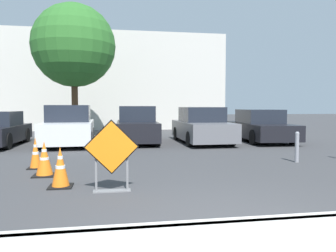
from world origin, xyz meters
TOP-DOWN VIEW (x-y plane):
  - ground_plane at (0.00, 10.00)m, footprint 96.00×96.00m
  - curb_lip at (0.00, 0.00)m, footprint 26.19×0.20m
  - road_closed_sign at (-1.64, 2.20)m, footprint 1.02×0.20m
  - traffic_cone_nearest at (-2.64, 2.75)m, footprint 0.46×0.46m
  - traffic_cone_second at (-3.17, 3.90)m, footprint 0.50×0.50m
  - traffic_cone_third at (-3.57, 4.88)m, footprint 0.38×0.38m
  - parked_car_second at (-3.38, 10.06)m, footprint 2.03×4.15m
  - parked_car_third at (-0.55, 10.36)m, footprint 1.87×4.06m
  - parked_car_fourth at (2.27, 9.94)m, footprint 1.95×4.30m
  - parked_car_fifth at (5.10, 10.16)m, footprint 2.09×4.66m
  - bollard_nearest at (3.59, 4.60)m, footprint 0.12×0.12m
  - building_facade_backdrop at (-3.37, 20.65)m, footprint 19.26×5.00m
  - street_tree_behind_lot at (-3.47, 13.22)m, footprint 4.13×4.13m

SIDE VIEW (x-z plane):
  - ground_plane at x=0.00m, z-range 0.00..0.00m
  - curb_lip at x=0.00m, z-range 0.00..0.14m
  - traffic_cone_second at x=-3.17m, z-range -0.01..0.79m
  - traffic_cone_third at x=-3.57m, z-range -0.01..0.80m
  - traffic_cone_nearest at x=-2.64m, z-range -0.01..0.80m
  - bollard_nearest at x=3.59m, z-range 0.03..0.91m
  - parked_car_fifth at x=5.10m, z-range -0.06..1.39m
  - parked_car_fourth at x=2.27m, z-range -0.07..1.49m
  - parked_car_third at x=-0.55m, z-range -0.08..1.53m
  - road_closed_sign at x=-1.64m, z-range 0.05..1.41m
  - parked_car_second at x=-3.38m, z-range -0.08..1.57m
  - building_facade_backdrop at x=-3.37m, z-range 0.00..6.63m
  - street_tree_behind_lot at x=-3.47m, z-range 1.27..7.98m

